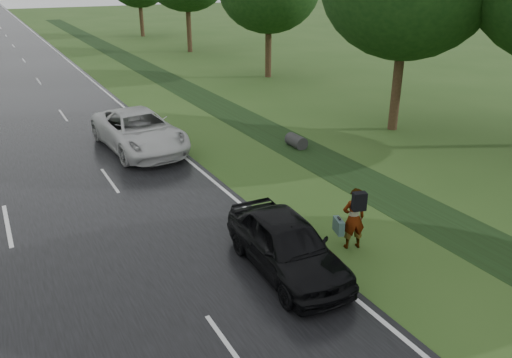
{
  "coord_description": "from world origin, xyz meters",
  "views": [
    {
      "loc": [
        0.16,
        -7.07,
        7.01
      ],
      "look_at": [
        6.74,
        4.93,
        1.3
      ],
      "focal_mm": 35.0,
      "sensor_mm": 36.0,
      "label": 1
    }
  ],
  "objects": [
    {
      "name": "pedestrian",
      "position": [
        8.18,
        2.13,
        0.91
      ],
      "size": [
        0.85,
        0.86,
        1.76
      ],
      "rotation": [
        0.0,
        0.0,
        2.85
      ],
      "color": "#A5998C",
      "rests_on": "ground"
    },
    {
      "name": "dark_sedan",
      "position": [
        6.0,
        2.0,
        0.77
      ],
      "size": [
        1.94,
        4.37,
        1.46
      ],
      "primitive_type": "imported",
      "rotation": [
        0.0,
        0.0,
        -0.05
      ],
      "color": "black",
      "rests_on": "road"
    },
    {
      "name": "white_pickup",
      "position": [
        5.5,
        12.84,
        0.85
      ],
      "size": [
        3.05,
        5.97,
        1.61
      ],
      "primitive_type": "imported",
      "rotation": [
        0.0,
        0.0,
        0.07
      ],
      "color": "silver",
      "rests_on": "road"
    },
    {
      "name": "drainage_ditch",
      "position": [
        11.5,
        18.71,
        0.04
      ],
      "size": [
        2.2,
        120.0,
        0.56
      ],
      "color": "black",
      "rests_on": "ground"
    },
    {
      "name": "edge_stripe_east",
      "position": [
        6.75,
        45.0,
        0.04
      ],
      "size": [
        0.12,
        180.0,
        0.01
      ],
      "primitive_type": "cube",
      "color": "silver",
      "rests_on": "road"
    }
  ]
}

